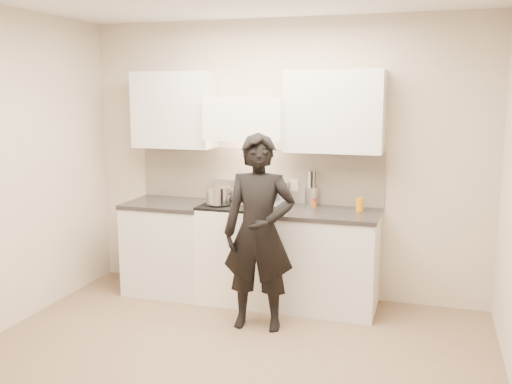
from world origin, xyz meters
TOP-DOWN VIEW (x-y plane):
  - ground_plane at (0.00, 0.00)m, footprint 4.00×4.00m
  - room_shell at (-0.06, 0.37)m, footprint 4.04×3.54m
  - stove at (-0.30, 1.42)m, footprint 0.76×0.65m
  - counter_right at (0.53, 1.43)m, footprint 0.92×0.67m
  - counter_left at (-1.08, 1.43)m, footprint 0.82×0.67m
  - wok at (-0.20, 1.54)m, footprint 0.34×0.42m
  - stock_pot at (-0.50, 1.29)m, footprint 0.34×0.27m
  - utensil_crock at (0.31, 1.67)m, footprint 0.13×0.13m
  - spice_jar at (0.36, 1.61)m, footprint 0.04×0.04m
  - oil_glass at (0.80, 1.53)m, footprint 0.07×0.07m
  - person at (0.05, 0.80)m, footprint 0.65×0.46m

SIDE VIEW (x-z plane):
  - ground_plane at x=0.00m, z-range 0.00..0.00m
  - counter_right at x=0.53m, z-range 0.00..0.92m
  - counter_left at x=-1.08m, z-range 0.00..0.92m
  - stove at x=-0.30m, z-range 0.00..0.95m
  - person at x=0.05m, z-range 0.00..1.67m
  - spice_jar at x=0.36m, z-range 0.92..1.00m
  - oil_glass at x=0.80m, z-range 0.92..1.05m
  - utensil_crock at x=0.31m, z-range 0.86..1.19m
  - stock_pot at x=-0.50m, z-range 0.96..1.12m
  - wok at x=-0.20m, z-range 0.91..1.19m
  - room_shell at x=-0.06m, z-range 0.25..2.95m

